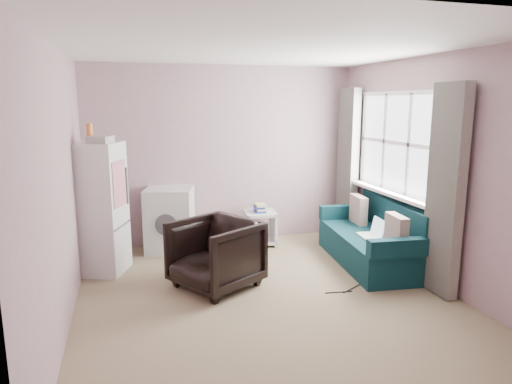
% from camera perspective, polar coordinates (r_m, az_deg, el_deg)
% --- Properties ---
extents(room, '(3.84, 4.24, 2.54)m').
position_cam_1_polar(room, '(4.51, 1.68, 1.73)').
color(room, '#8C795C').
rests_on(room, ground).
extents(armchair, '(1.06, 1.07, 0.83)m').
position_cam_1_polar(armchair, '(4.99, -5.09, -7.32)').
color(armchair, black).
rests_on(armchair, ground).
extents(fridge, '(0.68, 0.68, 1.75)m').
position_cam_1_polar(fridge, '(5.63, -19.00, -1.86)').
color(fridge, silver).
rests_on(fridge, ground).
extents(washing_machine, '(0.75, 0.75, 0.86)m').
position_cam_1_polar(washing_machine, '(6.30, -10.70, -3.20)').
color(washing_machine, silver).
rests_on(washing_machine, ground).
extents(side_table, '(0.47, 0.47, 0.59)m').
position_cam_1_polar(side_table, '(6.48, 0.49, -4.19)').
color(side_table, silver).
rests_on(side_table, ground).
extents(sofa, '(0.98, 1.84, 0.79)m').
position_cam_1_polar(sofa, '(5.93, 14.66, -5.91)').
color(sofa, '#0C3137').
rests_on(sofa, ground).
extents(window_dressing, '(0.17, 2.62, 2.18)m').
position_cam_1_polar(window_dressing, '(5.90, 16.18, 2.09)').
color(window_dressing, white).
rests_on(window_dressing, ground).
extents(floor_cables, '(0.46, 0.16, 0.01)m').
position_cam_1_polar(floor_cables, '(5.10, 11.09, -11.98)').
color(floor_cables, black).
rests_on(floor_cables, ground).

